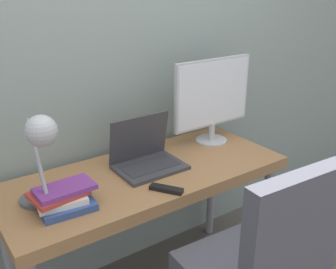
# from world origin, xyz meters

# --- Properties ---
(wall_back) EXTENTS (8.00, 0.05, 2.60)m
(wall_back) POSITION_xyz_m (0.00, 0.65, 1.30)
(wall_back) COLOR gray
(wall_back) RESTS_ON ground_plane
(desk) EXTENTS (1.42, 0.59, 0.76)m
(desk) POSITION_xyz_m (0.00, 0.29, 0.68)
(desk) COLOR #996B42
(desk) RESTS_ON ground_plane
(laptop) EXTENTS (0.33, 0.24, 0.26)m
(laptop) POSITION_xyz_m (0.03, 0.34, 0.81)
(laptop) COLOR #38383D
(laptop) RESTS_ON desk
(monitor) EXTENTS (0.51, 0.18, 0.48)m
(monitor) POSITION_xyz_m (0.52, 0.41, 1.02)
(monitor) COLOR #B7B7BC
(monitor) RESTS_ON desk
(desk_lamp) EXTENTS (0.16, 0.30, 0.43)m
(desk_lamp) POSITION_xyz_m (-0.52, 0.19, 1.05)
(desk_lamp) COLOR #4C4C51
(desk_lamp) RESTS_ON desk
(office_chair) EXTENTS (0.57, 0.58, 1.05)m
(office_chair) POSITION_xyz_m (0.10, -0.39, 0.59)
(office_chair) COLOR black
(office_chair) RESTS_ON ground_plane
(book_stack) EXTENTS (0.26, 0.20, 0.10)m
(book_stack) POSITION_xyz_m (-0.45, 0.21, 0.80)
(book_stack) COLOR #334C8C
(book_stack) RESTS_ON desk
(tv_remote) EXTENTS (0.12, 0.15, 0.02)m
(tv_remote) POSITION_xyz_m (-0.03, 0.08, 0.77)
(tv_remote) COLOR black
(tv_remote) RESTS_ON desk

